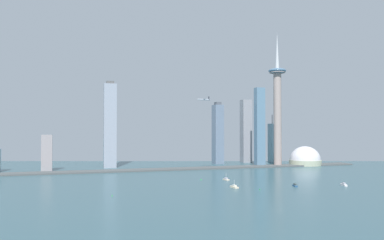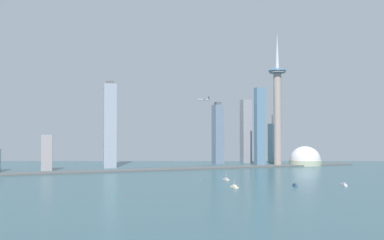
% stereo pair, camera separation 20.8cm
% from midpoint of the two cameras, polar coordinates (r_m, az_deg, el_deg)
% --- Properties ---
extents(ground_plane, '(6000.00, 6000.00, 0.00)m').
position_cam_midpoint_polar(ground_plane, '(422.37, 12.49, -12.13)').
color(ground_plane, '#355761').
extents(waterfront_pier, '(810.43, 40.24, 2.67)m').
position_cam_midpoint_polar(waterfront_pier, '(793.81, -2.46, -6.98)').
color(waterfront_pier, '#505556').
rests_on(waterfront_pier, ground).
extents(observation_tower, '(38.48, 38.48, 291.23)m').
position_cam_midpoint_polar(observation_tower, '(890.98, 12.06, 2.40)').
color(observation_tower, '#A3908A').
rests_on(observation_tower, ground).
extents(stadium_dome, '(70.07, 70.07, 60.73)m').
position_cam_midpoint_polar(stadium_dome, '(925.93, 15.81, -5.55)').
color(stadium_dome, '#AEB598').
rests_on(stadium_dome, ground).
extents(skyscraper_0, '(20.42, 27.36, 142.72)m').
position_cam_midpoint_polar(skyscraper_0, '(931.64, 3.68, -1.96)').
color(skyscraper_0, slate).
rests_on(skyscraper_0, ground).
extents(skyscraper_1, '(19.79, 16.18, 69.11)m').
position_cam_midpoint_polar(skyscraper_1, '(810.32, -19.97, -4.43)').
color(skyscraper_1, '#9C9396').
rests_on(skyscraper_1, ground).
extents(skyscraper_2, '(19.91, 15.40, 169.96)m').
position_cam_midpoint_polar(skyscraper_2, '(881.37, 9.60, -0.96)').
color(skyscraper_2, slate).
rests_on(skyscraper_2, ground).
extents(skyscraper_4, '(25.69, 16.15, 179.67)m').
position_cam_midpoint_polar(skyscraper_4, '(845.49, -11.61, -0.73)').
color(skyscraper_4, '#99A1B1').
rests_on(skyscraper_4, ground).
extents(skyscraper_5, '(22.59, 21.23, 150.79)m').
position_cam_midpoint_polar(skyscraper_5, '(976.10, 7.67, -1.57)').
color(skyscraper_5, gray).
rests_on(skyscraper_5, ground).
extents(skyscraper_6, '(13.37, 21.37, 114.87)m').
position_cam_midpoint_polar(skyscraper_6, '(988.00, 11.35, -3.21)').
color(skyscraper_6, '#78A3B2').
rests_on(skyscraper_6, ground).
extents(boat_0, '(7.88, 15.69, 4.33)m').
position_cam_midpoint_polar(boat_0, '(608.93, 20.79, -8.59)').
color(boat_0, white).
rests_on(boat_0, ground).
extents(boat_1, '(6.36, 16.21, 10.70)m').
position_cam_midpoint_polar(boat_1, '(552.74, 6.04, -9.43)').
color(boat_1, beige).
rests_on(boat_1, ground).
extents(boat_2, '(7.77, 14.93, 3.96)m').
position_cam_midpoint_polar(boat_2, '(582.55, 14.45, -8.99)').
color(boat_2, '#275280').
rests_on(boat_2, ground).
extents(boat_3, '(6.20, 13.42, 10.36)m').
position_cam_midpoint_polar(boat_3, '(635.36, 4.87, -8.39)').
color(boat_3, beige).
rests_on(boat_3, ground).
extents(channel_buoy_0, '(1.07, 1.07, 2.48)m').
position_cam_midpoint_polar(channel_buoy_0, '(490.68, -11.31, -10.47)').
color(channel_buoy_0, green).
rests_on(channel_buoy_0, ground).
extents(channel_buoy_1, '(1.82, 1.82, 1.94)m').
position_cam_midpoint_polar(channel_buoy_1, '(633.61, 1.28, -8.45)').
color(channel_buoy_1, green).
rests_on(channel_buoy_1, ground).
extents(channel_buoy_2, '(1.06, 1.06, 2.28)m').
position_cam_midpoint_polar(channel_buoy_2, '(538.09, 9.62, -9.68)').
color(channel_buoy_2, green).
rests_on(channel_buoy_2, ground).
extents(airplane, '(25.71, 27.88, 7.39)m').
position_cam_midpoint_polar(airplane, '(750.89, 1.70, 2.95)').
color(airplane, '#AAB0BD').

